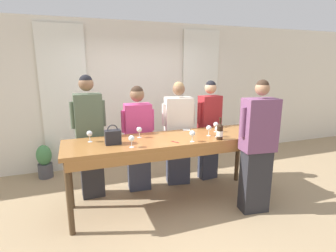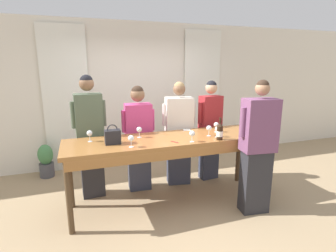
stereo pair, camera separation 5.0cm
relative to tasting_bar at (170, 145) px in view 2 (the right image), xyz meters
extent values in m
plane|color=tan|center=(0.00, 0.03, -0.89)|extent=(18.00, 18.00, 0.00)
cube|color=silver|center=(0.00, 1.92, 0.51)|extent=(12.00, 0.06, 2.80)
cube|color=white|center=(-1.38, 1.86, 0.45)|extent=(0.82, 0.03, 2.69)
cube|color=white|center=(1.38, 1.86, 0.45)|extent=(0.82, 0.03, 2.69)
cube|color=#9E6633|center=(0.00, 0.03, 0.07)|extent=(2.87, 0.79, 0.05)
cube|color=#9E6633|center=(0.00, -0.35, -0.02)|extent=(2.75, 0.03, 0.12)
cylinder|color=#4C3823|center=(-1.36, -0.29, -0.43)|extent=(0.07, 0.07, 0.93)
cylinder|color=#4C3823|center=(1.36, -0.29, -0.43)|extent=(0.07, 0.07, 0.93)
cylinder|color=#4C3823|center=(-1.36, 0.34, -0.43)|extent=(0.07, 0.07, 0.93)
cylinder|color=#4C3823|center=(1.36, 0.34, -0.43)|extent=(0.07, 0.07, 0.93)
cylinder|color=black|center=(0.60, -0.29, 0.19)|extent=(0.08, 0.08, 0.19)
cone|color=black|center=(0.60, -0.29, 0.30)|extent=(0.08, 0.08, 0.05)
cylinder|color=black|center=(0.60, -0.29, 0.36)|extent=(0.03, 0.03, 0.07)
cylinder|color=white|center=(0.60, -0.29, 0.18)|extent=(0.08, 0.08, 0.08)
cube|color=#232328|center=(-0.79, -0.01, 0.18)|extent=(0.20, 0.13, 0.18)
torus|color=#232328|center=(-0.79, -0.01, 0.28)|extent=(0.13, 0.01, 0.13)
cylinder|color=white|center=(1.30, -0.17, 0.10)|extent=(0.06, 0.06, 0.00)
cylinder|color=white|center=(1.30, -0.17, 0.14)|extent=(0.01, 0.01, 0.08)
sphere|color=white|center=(1.30, -0.17, 0.21)|extent=(0.07, 0.07, 0.07)
cylinder|color=white|center=(-0.59, -0.23, 0.10)|extent=(0.06, 0.06, 0.00)
cylinder|color=white|center=(-0.59, -0.23, 0.14)|extent=(0.01, 0.01, 0.08)
sphere|color=white|center=(-0.59, -0.23, 0.21)|extent=(0.07, 0.07, 0.07)
cylinder|color=white|center=(-1.06, 0.19, 0.10)|extent=(0.06, 0.06, 0.00)
cylinder|color=white|center=(-1.06, 0.19, 0.14)|extent=(0.01, 0.01, 0.08)
sphere|color=white|center=(-1.06, 0.19, 0.21)|extent=(0.07, 0.07, 0.07)
sphere|color=maroon|center=(-1.06, 0.19, 0.20)|extent=(0.05, 0.05, 0.05)
cylinder|color=white|center=(-0.40, 0.17, 0.10)|extent=(0.06, 0.06, 0.00)
cylinder|color=white|center=(-0.40, 0.17, 0.14)|extent=(0.01, 0.01, 0.08)
sphere|color=white|center=(-0.40, 0.17, 0.21)|extent=(0.07, 0.07, 0.07)
cylinder|color=white|center=(0.56, -0.07, 0.10)|extent=(0.06, 0.06, 0.00)
cylinder|color=white|center=(0.56, -0.07, 0.14)|extent=(0.01, 0.01, 0.08)
sphere|color=white|center=(0.56, -0.07, 0.21)|extent=(0.07, 0.07, 0.07)
sphere|color=maroon|center=(0.56, -0.07, 0.20)|extent=(0.05, 0.05, 0.05)
cylinder|color=white|center=(0.64, -0.16, 0.10)|extent=(0.06, 0.06, 0.00)
cylinder|color=white|center=(0.64, -0.16, 0.14)|extent=(0.01, 0.01, 0.08)
sphere|color=white|center=(0.64, -0.16, 0.21)|extent=(0.07, 0.07, 0.07)
cylinder|color=white|center=(0.77, 0.10, 0.10)|extent=(0.06, 0.06, 0.00)
cylinder|color=white|center=(0.77, 0.10, 0.14)|extent=(0.01, 0.01, 0.08)
sphere|color=white|center=(0.77, 0.10, 0.21)|extent=(0.07, 0.07, 0.07)
sphere|color=maroon|center=(0.77, 0.10, 0.20)|extent=(0.05, 0.05, 0.05)
cylinder|color=white|center=(0.21, -0.26, 0.10)|extent=(0.06, 0.06, 0.00)
cylinder|color=white|center=(0.21, -0.26, 0.14)|extent=(0.01, 0.01, 0.08)
sphere|color=white|center=(0.21, -0.26, 0.21)|extent=(0.07, 0.07, 0.07)
sphere|color=maroon|center=(0.21, -0.26, 0.20)|extent=(0.05, 0.05, 0.05)
cube|color=white|center=(0.40, 0.36, 0.10)|extent=(0.14, 0.14, 0.00)
cylinder|color=maroon|center=(-0.01, -0.21, 0.10)|extent=(0.07, 0.11, 0.01)
cube|color=#28282D|center=(-1.05, 0.62, -0.45)|extent=(0.34, 0.24, 0.88)
cube|color=#4C5B47|center=(-1.05, 0.62, 0.34)|extent=(0.40, 0.28, 0.70)
sphere|color=brown|center=(-1.05, 0.62, 0.82)|extent=(0.21, 0.21, 0.21)
sphere|color=black|center=(-1.05, 0.62, 0.86)|extent=(0.18, 0.18, 0.18)
cylinder|color=#4C5B47|center=(-0.83, 0.63, 0.39)|extent=(0.07, 0.07, 0.38)
cylinder|color=#4C5B47|center=(-1.26, 0.61, 0.39)|extent=(0.07, 0.07, 0.38)
cube|color=#383D51|center=(-0.31, 0.62, -0.50)|extent=(0.36, 0.25, 0.78)
cube|color=#C63D7A|center=(-0.31, 0.62, 0.19)|extent=(0.42, 0.29, 0.62)
sphere|color=brown|center=(-0.31, 0.62, 0.64)|extent=(0.22, 0.22, 0.22)
sphere|color=#332319|center=(-0.31, 0.62, 0.68)|extent=(0.19, 0.19, 0.19)
cylinder|color=#C63D7A|center=(-0.09, 0.60, 0.24)|extent=(0.07, 0.07, 0.34)
cylinder|color=#C63D7A|center=(-0.54, 0.63, 0.24)|extent=(0.07, 0.07, 0.34)
cube|color=#383D51|center=(0.37, 0.62, -0.48)|extent=(0.40, 0.29, 0.82)
cube|color=silver|center=(0.37, 0.62, 0.25)|extent=(0.48, 0.34, 0.65)
sphere|color=brown|center=(0.37, 0.62, 0.71)|extent=(0.20, 0.20, 0.20)
sphere|color=#93754C|center=(0.37, 0.62, 0.74)|extent=(0.17, 0.17, 0.17)
cylinder|color=silver|center=(0.60, 0.58, 0.30)|extent=(0.08, 0.08, 0.36)
cylinder|color=silver|center=(0.13, 0.65, 0.30)|extent=(0.08, 0.08, 0.36)
cube|color=#383D51|center=(0.94, 0.62, -0.48)|extent=(0.32, 0.21, 0.82)
cube|color=maroon|center=(0.94, 0.62, 0.25)|extent=(0.38, 0.25, 0.65)
sphere|color=tan|center=(0.94, 0.62, 0.71)|extent=(0.20, 0.20, 0.20)
sphere|color=black|center=(0.94, 0.62, 0.75)|extent=(0.17, 0.17, 0.17)
cylinder|color=maroon|center=(1.14, 0.63, 0.30)|extent=(0.08, 0.08, 0.36)
cylinder|color=maroon|center=(0.74, 0.60, 0.30)|extent=(0.08, 0.08, 0.36)
cube|color=#28282D|center=(1.02, -0.57, -0.46)|extent=(0.39, 0.27, 0.87)
cube|color=#704266|center=(1.02, -0.57, 0.32)|extent=(0.46, 0.32, 0.69)
sphere|color=#9E7051|center=(1.02, -0.57, 0.80)|extent=(0.18, 0.18, 0.18)
sphere|color=#332319|center=(1.02, -0.57, 0.83)|extent=(0.16, 0.16, 0.16)
cylinder|color=#704266|center=(0.79, -0.54, 0.38)|extent=(0.08, 0.08, 0.38)
cylinder|color=#704266|center=(1.25, -0.60, 0.38)|extent=(0.08, 0.08, 0.38)
cylinder|color=#4C4C51|center=(-1.80, 1.61, -0.77)|extent=(0.25, 0.25, 0.25)
ellipsoid|color=#47844C|center=(-1.80, 1.61, -0.48)|extent=(0.26, 0.26, 0.37)
camera|label=1|loc=(-1.22, -3.28, 1.08)|focal=28.00mm
camera|label=2|loc=(-1.17, -3.30, 1.08)|focal=28.00mm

